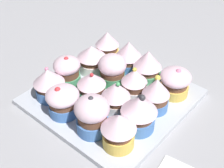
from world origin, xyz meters
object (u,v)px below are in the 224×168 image
object	(u,v)px
cupcake_10	(134,83)
cupcake_2	(92,115)
cupcake_0	(49,83)
cupcake_4	(67,71)
cupcake_3	(119,130)
cupcake_9	(112,70)
cupcake_6	(116,96)
cupcake_7	(139,112)
cupcake_13	(128,56)
cupcake_12	(107,46)
cupcake_14	(147,66)
baking_tray	(112,97)
cupcake_8	(92,58)
cupcake_11	(156,94)
cupcake_5	(92,86)
cupcake_15	(175,82)
cupcake_1	(63,101)

from	to	relation	value
cupcake_10	cupcake_2	bearing A→B (deg)	-89.01
cupcake_0	cupcake_4	distance (cm)	5.49
cupcake_3	cupcake_9	size ratio (longest dim) A/B	1.02
cupcake_6	cupcake_9	distance (cm)	8.22
cupcake_7	cupcake_10	size ratio (longest dim) A/B	1.11
cupcake_0	cupcake_13	size ratio (longest dim) A/B	0.97
cupcake_9	cupcake_12	bearing A→B (deg)	137.82
cupcake_3	cupcake_14	world-z (taller)	cupcake_14
cupcake_3	cupcake_13	xyz separation A→B (cm)	(-12.61, 18.67, 0.01)
cupcake_2	cupcake_14	distance (cm)	18.80
baking_tray	cupcake_10	distance (cm)	6.08
cupcake_8	cupcake_10	xyz separation A→B (cm)	(12.69, -0.84, 0.03)
cupcake_7	cupcake_11	bearing A→B (deg)	95.26
cupcake_7	cupcake_12	distance (cm)	23.43
cupcake_4	cupcake_14	world-z (taller)	cupcake_14
cupcake_0	cupcake_5	xyz separation A→B (cm)	(6.77, 5.34, -0.38)
baking_tray	cupcake_0	world-z (taller)	cupcake_0
cupcake_9	baking_tray	bearing A→B (deg)	-50.17
cupcake_4	cupcake_12	size ratio (longest dim) A/B	0.94
cupcake_11	cupcake_15	world-z (taller)	cupcake_11
cupcake_11	cupcake_12	distance (cm)	20.02
cupcake_8	cupcake_2	bearing A→B (deg)	-46.23
cupcake_5	cupcake_14	bearing A→B (deg)	67.70
cupcake_0	cupcake_7	bearing A→B (deg)	14.33
cupcake_9	cupcake_14	world-z (taller)	cupcake_14
baking_tray	cupcake_0	xyz separation A→B (cm)	(-9.38, -8.67, 4.23)
cupcake_9	cupcake_6	bearing A→B (deg)	-44.69
baking_tray	cupcake_4	bearing A→B (deg)	-162.05
cupcake_4	cupcake_15	distance (cm)	22.87
cupcake_7	cupcake_6	bearing A→B (deg)	170.26
cupcake_1	cupcake_9	world-z (taller)	cupcake_9
cupcake_1	cupcake_5	world-z (taller)	cupcake_5
cupcake_6	cupcake_14	distance (cm)	11.68
cupcake_1	cupcake_15	world-z (taller)	same
cupcake_2	cupcake_14	xyz separation A→B (cm)	(-1.33, 18.75, -0.13)
cupcake_6	cupcake_11	bearing A→B (deg)	41.34
cupcake_2	cupcake_9	distance (cm)	14.35
cupcake_12	cupcake_14	distance (cm)	12.06
cupcake_5	cupcake_12	bearing A→B (deg)	118.73
cupcake_9	cupcake_0	bearing A→B (deg)	-120.15
cupcake_4	cupcake_13	size ratio (longest dim) A/B	0.93
cupcake_12	cupcake_7	bearing A→B (deg)	-34.53
cupcake_9	cupcake_10	distance (cm)	6.10
cupcake_3	cupcake_5	world-z (taller)	cupcake_3
cupcake_8	cupcake_15	xyz separation A→B (cm)	(18.68, 5.23, -0.24)
baking_tray	cupcake_8	size ratio (longest dim) A/B	4.46
cupcake_6	cupcake_7	size ratio (longest dim) A/B	0.88
cupcake_4	cupcake_5	xyz separation A→B (cm)	(7.28, -0.12, -0.19)
cupcake_8	cupcake_9	size ratio (longest dim) A/B	0.92
cupcake_11	cupcake_12	world-z (taller)	cupcake_11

